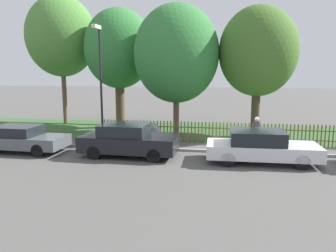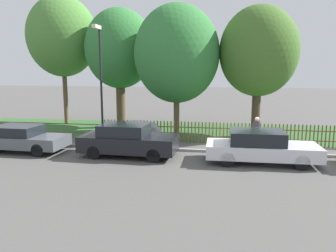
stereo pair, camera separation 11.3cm
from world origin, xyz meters
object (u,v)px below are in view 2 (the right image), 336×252
(tree_far_left, at_px, (259,52))
(tree_mid_park, at_px, (177,54))
(parked_car_black_saloon, at_px, (128,140))
(covered_motorcycle, at_px, (145,131))
(parked_car_navy_estate, at_px, (260,147))
(tree_behind_motorcycle, at_px, (120,49))
(pedestrian_near_fence, at_px, (257,131))
(street_lamp, at_px, (100,72))
(parked_car_silver_hatchback, at_px, (21,138))
(tree_nearest_kerb, at_px, (62,37))

(tree_far_left, bearing_deg, tree_mid_park, -175.69)
(parked_car_black_saloon, bearing_deg, covered_motorcycle, 87.59)
(parked_car_navy_estate, distance_m, tree_behind_motorcycle, 12.11)
(tree_behind_motorcycle, distance_m, pedestrian_near_fence, 10.77)
(parked_car_navy_estate, bearing_deg, tree_mid_park, 127.50)
(parked_car_navy_estate, xyz_separation_m, street_lamp, (-7.71, 1.93, 3.06))
(parked_car_navy_estate, height_order, pedestrian_near_fence, pedestrian_near_fence)
(tree_behind_motorcycle, height_order, pedestrian_near_fence, tree_behind_motorcycle)
(tree_behind_motorcycle, bearing_deg, pedestrian_near_fence, -30.53)
(parked_car_silver_hatchback, distance_m, parked_car_navy_estate, 11.08)
(parked_car_silver_hatchback, xyz_separation_m, tree_mid_park, (6.73, 5.37, 4.14))
(parked_car_silver_hatchback, height_order, tree_far_left, tree_far_left)
(street_lamp, bearing_deg, parked_car_navy_estate, -14.06)
(tree_nearest_kerb, distance_m, tree_mid_park, 9.01)
(parked_car_black_saloon, relative_size, pedestrian_near_fence, 2.71)
(tree_behind_motorcycle, relative_size, tree_far_left, 1.05)
(parked_car_silver_hatchback, bearing_deg, tree_far_left, 27.63)
(parked_car_black_saloon, height_order, tree_behind_motorcycle, tree_behind_motorcycle)
(tree_far_left, bearing_deg, parked_car_navy_estate, -92.99)
(parked_car_black_saloon, relative_size, street_lamp, 0.73)
(parked_car_silver_hatchback, xyz_separation_m, pedestrian_near_fence, (11.14, 2.31, 0.27))
(tree_mid_park, relative_size, pedestrian_near_fence, 4.74)
(pedestrian_near_fence, bearing_deg, parked_car_navy_estate, 53.38)
(parked_car_black_saloon, height_order, parked_car_navy_estate, parked_car_black_saloon)
(tree_behind_motorcycle, bearing_deg, parked_car_silver_hatchback, -109.78)
(tree_mid_park, xyz_separation_m, tree_far_left, (4.65, 0.35, 0.11))
(covered_motorcycle, distance_m, pedestrian_near_fence, 5.67)
(parked_car_navy_estate, relative_size, street_lamp, 0.77)
(tree_far_left, bearing_deg, parked_car_black_saloon, -136.96)
(tree_nearest_kerb, bearing_deg, parked_car_black_saloon, -48.76)
(parked_car_black_saloon, xyz_separation_m, tree_far_left, (6.09, 5.68, 4.15))
(tree_nearest_kerb, xyz_separation_m, street_lamp, (5.12, -6.23, -2.41))
(parked_car_black_saloon, relative_size, tree_mid_park, 0.57)
(street_lamp, bearing_deg, pedestrian_near_fence, 3.37)
(tree_behind_motorcycle, bearing_deg, parked_car_navy_estate, -41.24)
(tree_mid_park, bearing_deg, tree_behind_motorcycle, 154.50)
(pedestrian_near_fence, bearing_deg, parked_car_black_saloon, -14.01)
(tree_behind_motorcycle, xyz_separation_m, street_lamp, (0.73, -5.47, -1.47))
(parked_car_navy_estate, xyz_separation_m, tree_mid_park, (-4.35, 5.45, 4.09))
(parked_car_silver_hatchback, distance_m, parked_car_black_saloon, 5.30)
(covered_motorcycle, height_order, pedestrian_near_fence, pedestrian_near_fence)
(parked_car_silver_hatchback, xyz_separation_m, tree_far_left, (11.38, 5.72, 4.24))
(parked_car_silver_hatchback, distance_m, tree_far_left, 13.43)
(parked_car_black_saloon, xyz_separation_m, tree_mid_park, (1.44, 5.33, 4.04))
(tree_nearest_kerb, xyz_separation_m, pedestrian_near_fence, (12.89, -5.77, -5.25))
(parked_car_navy_estate, bearing_deg, street_lamp, 164.86)
(covered_motorcycle, relative_size, tree_mid_park, 0.26)
(parked_car_silver_hatchback, distance_m, tree_behind_motorcycle, 9.03)
(parked_car_navy_estate, distance_m, tree_far_left, 7.17)
(covered_motorcycle, bearing_deg, tree_nearest_kerb, 139.12)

